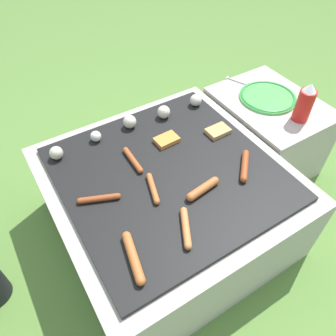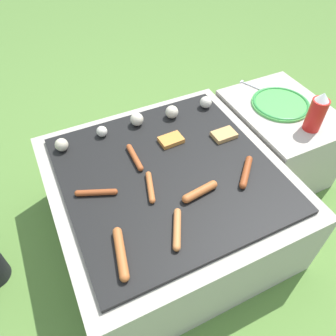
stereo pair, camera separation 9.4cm
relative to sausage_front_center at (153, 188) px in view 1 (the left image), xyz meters
name	(u,v)px [view 1 (the left image)]	position (x,y,z in m)	size (l,w,h in m)	color
ground_plane	(168,227)	(0.10, 0.05, -0.40)	(14.00, 14.00, 0.00)	#567F38
grill	(168,202)	(0.10, 0.05, -0.21)	(0.91, 0.91, 0.39)	#B2AA9E
side_ledge	(264,132)	(0.77, 0.18, -0.21)	(0.43, 0.55, 0.39)	#B2AA9E
sausage_mid_right	(186,228)	(0.01, -0.21, 0.00)	(0.09, 0.15, 0.03)	#C6753D
sausage_back_left	(203,189)	(0.15, -0.10, 0.00)	(0.15, 0.05, 0.03)	#B7602D
sausage_front_right	(99,198)	(-0.19, 0.06, 0.00)	(0.15, 0.07, 0.02)	#93421E
sausage_front_center	(153,188)	(0.00, 0.00, 0.00)	(0.06, 0.14, 0.02)	#B7602D
sausage_back_center	(245,166)	(0.36, -0.09, 0.00)	(0.13, 0.13, 0.03)	#93421E
sausage_back_right	(133,257)	(-0.19, -0.21, 0.00)	(0.06, 0.19, 0.03)	#B7602D
sausage_front_left	(133,160)	(0.01, 0.17, 0.00)	(0.03, 0.16, 0.02)	#A34C23
bread_slice_center	(218,131)	(0.41, 0.13, 0.00)	(0.10, 0.07, 0.02)	tan
bread_slice_right	(167,140)	(0.18, 0.20, 0.00)	(0.10, 0.07, 0.02)	#D18438
mushroom_row	(136,122)	(0.12, 0.36, 0.02)	(0.74, 0.08, 0.06)	beige
plate_colorful	(268,97)	(0.77, 0.21, 0.00)	(0.28, 0.28, 0.02)	#4CB24C
condiment_bottle	(305,103)	(0.78, 0.01, 0.08)	(0.07, 0.07, 0.19)	red
fork_utensil	(241,83)	(0.75, 0.38, -0.01)	(0.09, 0.19, 0.01)	silver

